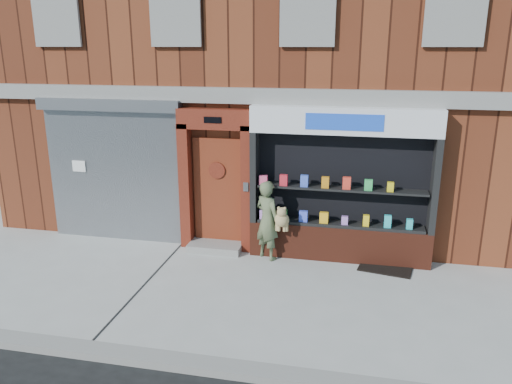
# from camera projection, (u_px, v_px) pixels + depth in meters

# --- Properties ---
(ground) EXTENTS (80.00, 80.00, 0.00)m
(ground) POSITION_uv_depth(u_px,v_px,m) (230.00, 292.00, 8.58)
(ground) COLOR #9E9E99
(ground) RESTS_ON ground
(curb) EXTENTS (60.00, 0.30, 0.12)m
(curb) POSITION_uv_depth(u_px,v_px,m) (188.00, 364.00, 6.55)
(curb) COLOR gray
(curb) RESTS_ON ground
(building) EXTENTS (12.00, 8.16, 8.00)m
(building) POSITION_uv_depth(u_px,v_px,m) (286.00, 48.00, 13.08)
(building) COLOR #512112
(building) RESTS_ON ground
(shutter_bay) EXTENTS (3.10, 0.30, 3.04)m
(shutter_bay) POSITION_uv_depth(u_px,v_px,m) (114.00, 162.00, 10.50)
(shutter_bay) COLOR gray
(shutter_bay) RESTS_ON ground
(red_door_bay) EXTENTS (1.52, 0.58, 2.90)m
(red_door_bay) POSITION_uv_depth(u_px,v_px,m) (216.00, 180.00, 10.07)
(red_door_bay) COLOR #55190E
(red_door_bay) RESTS_ON ground
(pharmacy_bay) EXTENTS (3.50, 0.41, 3.00)m
(pharmacy_bay) POSITION_uv_depth(u_px,v_px,m) (341.00, 192.00, 9.55)
(pharmacy_bay) COLOR maroon
(pharmacy_bay) RESTS_ON ground
(woman) EXTENTS (0.79, 0.64, 1.59)m
(woman) POSITION_uv_depth(u_px,v_px,m) (269.00, 220.00, 9.72)
(woman) COLOR #54613F
(woman) RESTS_ON ground
(doormat) EXTENTS (1.08, 0.85, 0.02)m
(doormat) POSITION_uv_depth(u_px,v_px,m) (386.00, 267.00, 9.51)
(doormat) COLOR black
(doormat) RESTS_ON ground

